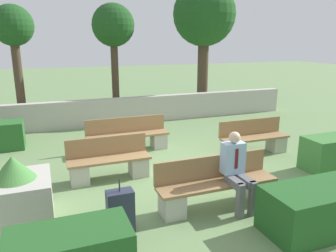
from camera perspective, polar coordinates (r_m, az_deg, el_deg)
ground_plane at (r=7.26m, az=1.20°, el=-7.85°), size 60.00×60.00×0.00m
perimeter_wall at (r=11.32m, az=-7.44°, el=2.68°), size 12.43×0.30×0.89m
bench_front at (r=5.78m, az=8.44°, el=-10.54°), size 2.14×0.48×0.85m
bench_left_side at (r=8.51m, az=-7.00°, el=-2.11°), size 2.11×0.48×0.85m
bench_right_side at (r=8.52m, az=14.72°, el=-2.57°), size 1.79×0.48×0.85m
bench_back at (r=6.90m, az=-10.20°, el=-6.49°), size 1.68×0.49×0.85m
person_seated_man at (r=5.65m, az=11.85°, el=-7.08°), size 0.38×0.64×1.31m
hedge_block_far_left at (r=5.51m, az=24.43°, el=-13.03°), size 1.60×0.83×0.69m
planter_corner_left at (r=5.72m, az=-24.90°, el=-10.84°), size 1.05×1.05×1.09m
suitcase at (r=5.09m, az=-8.28°, el=-14.43°), size 0.40×0.23×0.85m
tree_leftmost at (r=11.52m, az=-25.35°, el=14.72°), size 1.26×1.26×3.86m
tree_center_left at (r=12.51m, az=-9.52°, el=16.51°), size 1.54×1.54×4.09m
tree_center_right at (r=13.45m, az=6.32°, el=18.43°), size 2.44×2.44×4.97m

